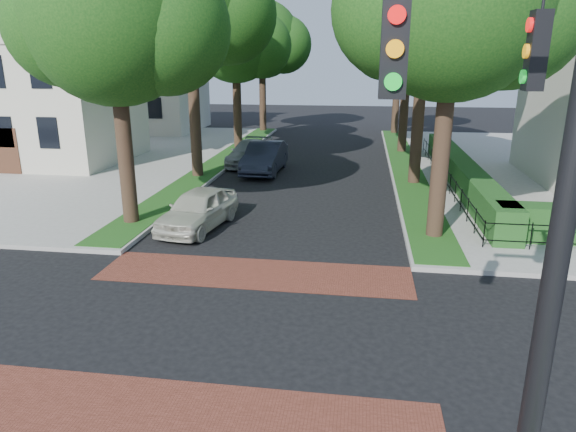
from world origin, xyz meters
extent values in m
plane|color=black|center=(0.00, 0.00, 0.00)|extent=(120.00, 120.00, 0.00)
cube|color=gray|center=(-19.50, 19.00, 0.07)|extent=(30.00, 30.00, 0.15)
cube|color=#602B1E|center=(0.00, 3.20, 0.01)|extent=(9.00, 2.20, 0.01)
cube|color=#602B1E|center=(0.00, -3.20, 0.01)|extent=(9.00, 2.20, 0.01)
cube|color=#224714|center=(5.40, 19.10, 0.16)|extent=(1.60, 29.80, 0.02)
cube|color=#224714|center=(-5.40, 19.10, 0.16)|extent=(1.60, 29.80, 0.02)
cylinder|color=black|center=(5.50, 7.00, 3.83)|extent=(0.56, 0.56, 7.35)
sphere|color=#103C10|center=(7.21, 7.30, 7.31)|extent=(4.65, 4.65, 4.65)
sphere|color=#103C10|center=(3.95, 6.80, 7.41)|extent=(4.34, 4.34, 4.34)
cylinder|color=black|center=(5.50, 15.00, 4.00)|extent=(0.56, 0.56, 7.70)
sphere|color=#103C10|center=(5.50, 15.00, 8.07)|extent=(6.60, 6.60, 6.60)
sphere|color=#103C10|center=(7.31, 15.30, 7.67)|extent=(4.95, 4.95, 4.95)
sphere|color=#103C10|center=(3.85, 14.80, 7.77)|extent=(4.62, 4.62, 4.62)
sphere|color=#103C10|center=(5.60, 16.65, 8.57)|extent=(4.29, 4.29, 4.29)
cylinder|color=black|center=(5.50, 24.00, 3.47)|extent=(0.56, 0.56, 6.65)
sphere|color=#103C10|center=(5.50, 24.00, 6.99)|extent=(5.80, 5.80, 5.80)
sphere|color=#103C10|center=(7.09, 24.30, 6.59)|extent=(4.35, 4.35, 4.35)
sphere|color=#103C10|center=(4.05, 23.80, 6.69)|extent=(4.06, 4.06, 4.06)
sphere|color=#103C10|center=(5.60, 25.45, 7.49)|extent=(3.77, 3.77, 3.77)
cylinder|color=black|center=(5.50, 33.00, 3.65)|extent=(0.56, 0.56, 7.00)
sphere|color=#103C10|center=(5.50, 33.00, 7.35)|extent=(6.00, 6.00, 6.00)
sphere|color=#103C10|center=(7.15, 33.30, 6.95)|extent=(4.50, 4.50, 4.50)
sphere|color=#103C10|center=(4.00, 32.80, 7.05)|extent=(4.20, 4.20, 4.20)
sphere|color=#103C10|center=(5.60, 34.50, 7.85)|extent=(3.90, 3.90, 3.90)
cylinder|color=black|center=(-5.50, 7.00, 3.65)|extent=(0.56, 0.56, 7.00)
sphere|color=#103C10|center=(-5.50, 7.00, 7.35)|extent=(6.00, 6.00, 6.00)
sphere|color=#103C10|center=(-3.85, 7.30, 6.95)|extent=(4.50, 4.50, 4.50)
sphere|color=#103C10|center=(-7.00, 6.80, 7.05)|extent=(4.20, 4.20, 4.20)
sphere|color=#103C10|center=(-5.40, 8.50, 7.85)|extent=(3.90, 3.90, 3.90)
cylinder|color=black|center=(-5.50, 15.00, 4.17)|extent=(0.56, 0.56, 8.05)
sphere|color=#103C10|center=(-5.50, 15.00, 8.43)|extent=(6.40, 6.40, 6.40)
sphere|color=#103C10|center=(-3.74, 15.30, 8.03)|extent=(4.80, 4.80, 4.80)
sphere|color=#103C10|center=(-7.10, 14.80, 8.13)|extent=(4.48, 4.48, 4.48)
cylinder|color=black|center=(-5.50, 24.00, 3.58)|extent=(0.56, 0.56, 6.86)
sphere|color=#103C10|center=(-5.50, 24.00, 7.21)|extent=(5.60, 5.60, 5.60)
sphere|color=#103C10|center=(-3.96, 24.30, 6.81)|extent=(4.20, 4.20, 4.20)
sphere|color=#103C10|center=(-6.90, 23.80, 6.91)|extent=(3.92, 3.92, 3.92)
sphere|color=#103C10|center=(-5.40, 25.40, 7.71)|extent=(3.64, 3.64, 3.64)
cylinder|color=black|center=(-5.50, 33.00, 3.72)|extent=(0.56, 0.56, 7.14)
sphere|color=#103C10|center=(-5.50, 33.00, 7.49)|extent=(6.20, 6.20, 6.20)
sphere|color=#103C10|center=(-3.79, 33.30, 7.09)|extent=(4.65, 4.65, 4.65)
sphere|color=#103C10|center=(-7.05, 32.80, 7.19)|extent=(4.34, 4.34, 4.34)
sphere|color=#103C10|center=(-5.40, 34.55, 7.99)|extent=(4.03, 4.03, 4.03)
cube|color=#1C4317|center=(7.70, 15.00, 0.75)|extent=(1.00, 18.00, 1.20)
cube|color=beige|center=(-15.50, 18.00, 3.40)|extent=(9.00, 8.00, 6.50)
cube|color=#602B1E|center=(-12.80, 16.40, 8.47)|extent=(0.80, 0.80, 3.64)
cube|color=beige|center=(-15.50, 32.00, 3.40)|extent=(9.00, 8.00, 6.50)
cube|color=#602B1E|center=(-12.80, 30.40, 8.47)|extent=(0.80, 0.80, 3.64)
cylinder|color=black|center=(5.10, -4.60, 4.15)|extent=(0.26, 0.26, 8.00)
cube|color=black|center=(3.20, -4.60, 6.05)|extent=(0.28, 0.22, 1.00)
cylinder|color=red|center=(3.20, -4.73, 6.37)|extent=(0.18, 0.05, 0.18)
cylinder|color=orange|center=(3.20, -4.73, 6.05)|extent=(0.18, 0.05, 0.18)
cylinder|color=#0CB226|center=(3.20, -4.73, 5.73)|extent=(0.18, 0.05, 0.18)
cube|color=black|center=(5.10, -2.90, 6.05)|extent=(0.22, 0.28, 1.00)
cylinder|color=red|center=(4.97, -2.90, 6.37)|extent=(0.05, 0.18, 0.18)
cylinder|color=orange|center=(4.97, -2.90, 6.05)|extent=(0.05, 0.18, 0.18)
cylinder|color=#0CB226|center=(4.97, -2.90, 5.73)|extent=(0.05, 0.18, 0.18)
imported|color=beige|center=(-2.91, 7.03, 0.73)|extent=(2.38, 4.48, 1.45)
imported|color=#222533|center=(-2.30, 16.90, 0.83)|extent=(1.85, 5.06, 1.65)
imported|color=gray|center=(-3.60, 18.92, 0.69)|extent=(2.20, 4.87, 1.39)
camera|label=1|loc=(2.91, -10.24, 5.95)|focal=32.00mm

